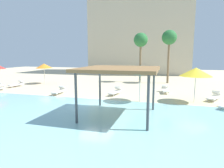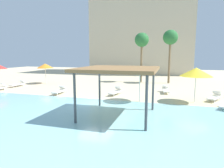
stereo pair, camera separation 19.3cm
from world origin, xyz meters
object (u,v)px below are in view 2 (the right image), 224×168
lounge_chair_3 (215,97)px  lounge_chair_5 (116,91)px  beach_umbrella_yellow_0 (196,72)px  palm_tree_1 (170,39)px  beach_umbrella_teal_2 (140,70)px  lounge_chair_6 (60,90)px  shade_pavilion (118,70)px  palm_tree_0 (142,41)px  beach_umbrella_orange_1 (45,66)px  lounge_chair_1 (166,89)px  lounge_chair_2 (18,84)px

lounge_chair_3 → lounge_chair_5: 8.41m
beach_umbrella_yellow_0 → palm_tree_1: palm_tree_1 is taller
beach_umbrella_teal_2 → lounge_chair_6: 8.24m
shade_pavilion → lounge_chair_3: 9.37m
beach_umbrella_yellow_0 → palm_tree_0: size_ratio=0.41×
lounge_chair_3 → beach_umbrella_orange_1: bearing=-75.3°
shade_pavilion → lounge_chair_3: (6.53, 6.26, -2.46)m
beach_umbrella_yellow_0 → beach_umbrella_orange_1: beach_umbrella_yellow_0 is taller
lounge_chair_6 → palm_tree_1: 15.45m
lounge_chair_1 → beach_umbrella_yellow_0: bearing=27.9°
shade_pavilion → beach_umbrella_yellow_0: shade_pavilion is taller
lounge_chair_1 → palm_tree_1: bearing=173.0°
shade_pavilion → palm_tree_1: bearing=79.8°
lounge_chair_1 → palm_tree_0: size_ratio=0.29×
lounge_chair_5 → beach_umbrella_teal_2: bearing=61.2°
beach_umbrella_orange_1 → palm_tree_1: (15.42, 5.00, 3.46)m
shade_pavilion → beach_umbrella_yellow_0: bearing=46.4°
shade_pavilion → lounge_chair_2: (-14.32, 7.58, -2.46)m
lounge_chair_2 → lounge_chair_6: size_ratio=1.02×
beach_umbrella_teal_2 → beach_umbrella_orange_1: bearing=154.0°
beach_umbrella_teal_2 → palm_tree_0: size_ratio=0.43×
beach_umbrella_teal_2 → palm_tree_0: (-1.56, 11.55, 3.00)m
shade_pavilion → beach_umbrella_orange_1: size_ratio=1.72×
lounge_chair_3 → lounge_chair_6: size_ratio=1.02×
beach_umbrella_orange_1 → beach_umbrella_teal_2: 14.78m
beach_umbrella_orange_1 → lounge_chair_6: (5.42, -5.44, -1.99)m
beach_umbrella_teal_2 → lounge_chair_5: 4.01m
shade_pavilion → beach_umbrella_orange_1: bearing=140.0°
beach_umbrella_orange_1 → palm_tree_0: bearing=23.4°
palm_tree_1 → beach_umbrella_orange_1: bearing=-162.0°
palm_tree_0 → beach_umbrella_orange_1: bearing=-156.6°
lounge_chair_1 → lounge_chair_5: (-4.48, -2.32, 0.00)m
lounge_chair_1 → lounge_chair_3: same height
palm_tree_0 → palm_tree_1: 3.70m
beach_umbrella_teal_2 → lounge_chair_2: beach_umbrella_teal_2 is taller
beach_umbrella_teal_2 → lounge_chair_3: bearing=20.3°
lounge_chair_5 → palm_tree_0: palm_tree_0 is taller
lounge_chair_3 → beach_umbrella_teal_2: bearing=-42.3°
lounge_chair_1 → lounge_chair_2: same height
shade_pavilion → lounge_chair_6: bearing=144.5°
lounge_chair_1 → lounge_chair_5: size_ratio=0.98×
beach_umbrella_yellow_0 → lounge_chair_1: 4.61m
lounge_chair_2 → lounge_chair_5: 12.52m
beach_umbrella_teal_2 → lounge_chair_5: beach_umbrella_teal_2 is taller
lounge_chair_2 → lounge_chair_5: (12.45, -1.35, 0.00)m
lounge_chair_2 → lounge_chair_6: bearing=79.2°
beach_umbrella_teal_2 → lounge_chair_3: (5.85, 2.16, -2.24)m
lounge_chair_2 → lounge_chair_6: same height
lounge_chair_2 → lounge_chair_1: bearing=101.4°
beach_umbrella_yellow_0 → lounge_chair_1: beach_umbrella_yellow_0 is taller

